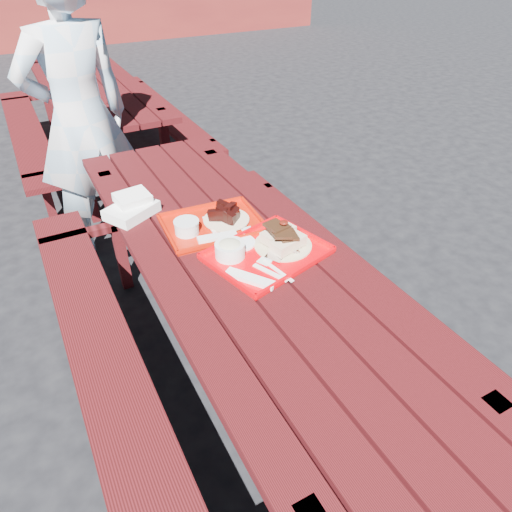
% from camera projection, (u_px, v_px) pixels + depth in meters
% --- Properties ---
extents(ground, '(60.00, 60.00, 0.00)m').
position_uv_depth(ground, '(242.00, 377.00, 2.23)').
color(ground, black).
rests_on(ground, ground).
extents(picnic_table_near, '(1.41, 2.40, 0.75)m').
position_uv_depth(picnic_table_near, '(239.00, 288.00, 1.90)').
color(picnic_table_near, '#420C10').
rests_on(picnic_table_near, ground).
extents(picnic_table_far, '(1.41, 2.40, 0.75)m').
position_uv_depth(picnic_table_far, '(94.00, 105.00, 3.91)').
color(picnic_table_far, '#420C10').
rests_on(picnic_table_far, ground).
extents(near_tray, '(0.50, 0.43, 0.14)m').
position_uv_depth(near_tray, '(264.00, 247.00, 1.76)').
color(near_tray, '#DD0008').
rests_on(near_tray, picnic_table_near).
extents(far_tray, '(0.43, 0.34, 0.07)m').
position_uv_depth(far_tray, '(211.00, 224.00, 1.92)').
color(far_tray, '#B51505').
rests_on(far_tray, picnic_table_near).
extents(white_cloth, '(0.26, 0.23, 0.09)m').
position_uv_depth(white_cloth, '(132.00, 207.00, 2.01)').
color(white_cloth, white).
rests_on(white_cloth, picnic_table_near).
extents(person, '(0.71, 0.55, 1.75)m').
position_uv_depth(person, '(80.00, 119.00, 2.68)').
color(person, '#A3C3DC').
rests_on(person, ground).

